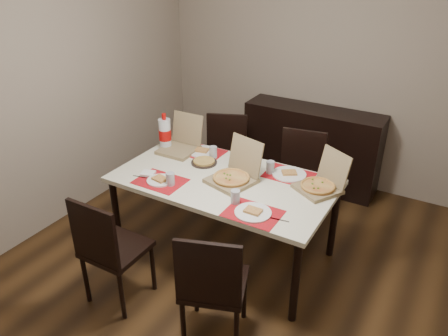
{
  "coord_description": "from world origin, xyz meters",
  "views": [
    {
      "loc": [
        1.4,
        -2.57,
        2.49
      ],
      "look_at": [
        -0.2,
        0.17,
        0.85
      ],
      "focal_mm": 35.0,
      "sensor_mm": 36.0,
      "label": 1
    }
  ],
  "objects_px": {
    "dip_bowl": "(244,170)",
    "soda_bottle": "(165,134)",
    "chair_near_right": "(212,284)",
    "chair_near_left": "(109,247)",
    "dining_table": "(224,186)",
    "pizza_box_center": "(234,175)",
    "chair_far_left": "(225,156)",
    "chair_far_right": "(299,175)",
    "sideboard": "(311,147)"
  },
  "relations": [
    {
      "from": "pizza_box_center",
      "to": "chair_far_left",
      "type": "bearing_deg",
      "value": 124.16
    },
    {
      "from": "pizza_box_center",
      "to": "dip_bowl",
      "type": "height_order",
      "value": "pizza_box_center"
    },
    {
      "from": "dining_table",
      "to": "dip_bowl",
      "type": "xyz_separation_m",
      "value": [
        0.08,
        0.2,
        0.08
      ]
    },
    {
      "from": "soda_bottle",
      "to": "chair_near_right",
      "type": "bearing_deg",
      "value": -43.23
    },
    {
      "from": "sideboard",
      "to": "dip_bowl",
      "type": "bearing_deg",
      "value": -94.65
    },
    {
      "from": "chair_near_left",
      "to": "soda_bottle",
      "type": "bearing_deg",
      "value": 106.79
    },
    {
      "from": "dining_table",
      "to": "chair_near_left",
      "type": "xyz_separation_m",
      "value": [
        -0.42,
        -0.95,
        -0.17
      ]
    },
    {
      "from": "dip_bowl",
      "to": "soda_bottle",
      "type": "bearing_deg",
      "value": 177.18
    },
    {
      "from": "chair_far_right",
      "to": "dining_table",
      "type": "bearing_deg",
      "value": -114.74
    },
    {
      "from": "chair_near_left",
      "to": "chair_far_right",
      "type": "height_order",
      "value": "same"
    },
    {
      "from": "chair_near_right",
      "to": "soda_bottle",
      "type": "relative_size",
      "value": 2.67
    },
    {
      "from": "chair_near_left",
      "to": "dip_bowl",
      "type": "xyz_separation_m",
      "value": [
        0.51,
        1.15,
        0.25
      ]
    },
    {
      "from": "pizza_box_center",
      "to": "soda_bottle",
      "type": "distance_m",
      "value": 0.91
    },
    {
      "from": "sideboard",
      "to": "pizza_box_center",
      "type": "distance_m",
      "value": 1.65
    },
    {
      "from": "dining_table",
      "to": "soda_bottle",
      "type": "relative_size",
      "value": 5.16
    },
    {
      "from": "chair_near_right",
      "to": "dip_bowl",
      "type": "relative_size",
      "value": 8.62
    },
    {
      "from": "chair_near_right",
      "to": "dip_bowl",
      "type": "distance_m",
      "value": 1.18
    },
    {
      "from": "chair_far_left",
      "to": "soda_bottle",
      "type": "distance_m",
      "value": 0.76
    },
    {
      "from": "sideboard",
      "to": "chair_far_right",
      "type": "distance_m",
      "value": 0.83
    },
    {
      "from": "pizza_box_center",
      "to": "sideboard",
      "type": "bearing_deg",
      "value": 86.25
    },
    {
      "from": "soda_bottle",
      "to": "chair_far_left",
      "type": "bearing_deg",
      "value": 59.97
    },
    {
      "from": "dip_bowl",
      "to": "chair_near_right",
      "type": "bearing_deg",
      "value": -72.29
    },
    {
      "from": "chair_near_right",
      "to": "chair_far_left",
      "type": "distance_m",
      "value": 1.93
    },
    {
      "from": "chair_far_right",
      "to": "dip_bowl",
      "type": "bearing_deg",
      "value": -115.56
    },
    {
      "from": "dip_bowl",
      "to": "soda_bottle",
      "type": "height_order",
      "value": "soda_bottle"
    },
    {
      "from": "pizza_box_center",
      "to": "dining_table",
      "type": "bearing_deg",
      "value": -178.26
    },
    {
      "from": "chair_far_left",
      "to": "dip_bowl",
      "type": "height_order",
      "value": "chair_far_left"
    },
    {
      "from": "soda_bottle",
      "to": "dining_table",
      "type": "bearing_deg",
      "value": -17.39
    },
    {
      "from": "dining_table",
      "to": "chair_far_left",
      "type": "xyz_separation_m",
      "value": [
        -0.46,
        0.81,
        -0.17
      ]
    },
    {
      "from": "dining_table",
      "to": "chair_far_left",
      "type": "height_order",
      "value": "chair_far_left"
    },
    {
      "from": "chair_near_right",
      "to": "dip_bowl",
      "type": "xyz_separation_m",
      "value": [
        -0.35,
        1.1,
        0.25
      ]
    },
    {
      "from": "chair_far_right",
      "to": "soda_bottle",
      "type": "distance_m",
      "value": 1.33
    },
    {
      "from": "chair_near_left",
      "to": "chair_far_right",
      "type": "bearing_deg",
      "value": 65.7
    },
    {
      "from": "sideboard",
      "to": "chair_near_left",
      "type": "xyz_separation_m",
      "value": [
        -0.62,
        -2.56,
        0.06
      ]
    },
    {
      "from": "sideboard",
      "to": "soda_bottle",
      "type": "bearing_deg",
      "value": -125.71
    },
    {
      "from": "chair_near_left",
      "to": "chair_near_right",
      "type": "height_order",
      "value": "same"
    },
    {
      "from": "chair_near_right",
      "to": "soda_bottle",
      "type": "height_order",
      "value": "soda_bottle"
    },
    {
      "from": "chair_far_left",
      "to": "chair_far_right",
      "type": "distance_m",
      "value": 0.82
    },
    {
      "from": "chair_near_left",
      "to": "soda_bottle",
      "type": "xyz_separation_m",
      "value": [
        -0.36,
        1.2,
        0.39
      ]
    },
    {
      "from": "chair_far_left",
      "to": "chair_far_right",
      "type": "relative_size",
      "value": 1.0
    },
    {
      "from": "dining_table",
      "to": "dip_bowl",
      "type": "distance_m",
      "value": 0.23
    },
    {
      "from": "soda_bottle",
      "to": "pizza_box_center",
      "type": "bearing_deg",
      "value": -15.48
    },
    {
      "from": "chair_near_left",
      "to": "dip_bowl",
      "type": "height_order",
      "value": "chair_near_left"
    },
    {
      "from": "chair_near_right",
      "to": "chair_far_right",
      "type": "distance_m",
      "value": 1.7
    },
    {
      "from": "chair_near_right",
      "to": "dip_bowl",
      "type": "height_order",
      "value": "chair_near_right"
    },
    {
      "from": "pizza_box_center",
      "to": "soda_bottle",
      "type": "relative_size",
      "value": 1.28
    },
    {
      "from": "sideboard",
      "to": "dip_bowl",
      "type": "height_order",
      "value": "sideboard"
    },
    {
      "from": "chair_far_left",
      "to": "pizza_box_center",
      "type": "relative_size",
      "value": 2.08
    },
    {
      "from": "chair_near_right",
      "to": "chair_far_left",
      "type": "xyz_separation_m",
      "value": [
        -0.89,
        1.71,
        0.0
      ]
    },
    {
      "from": "dip_bowl",
      "to": "chair_far_right",
      "type": "bearing_deg",
      "value": 64.44
    }
  ]
}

